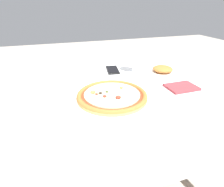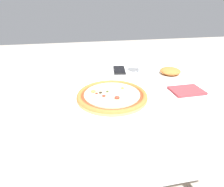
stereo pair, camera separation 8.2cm
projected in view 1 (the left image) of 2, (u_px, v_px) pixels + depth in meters
name	position (u px, v px, depth m)	size (l,w,h in m)	color
dining_table	(101.00, 111.00, 0.90)	(1.44, 0.99, 0.73)	brown
pizza_plate	(112.00, 96.00, 0.82)	(0.33, 0.33, 0.04)	white
wine_glass_far_left	(134.00, 54.00, 1.08)	(0.09, 0.09, 0.16)	silver
cell_phone	(113.00, 70.00, 1.17)	(0.09, 0.15, 0.01)	black
side_plate	(162.00, 71.00, 1.12)	(0.20, 0.20, 0.05)	white
napkin_folded	(182.00, 87.00, 0.94)	(0.15, 0.11, 0.01)	#933338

